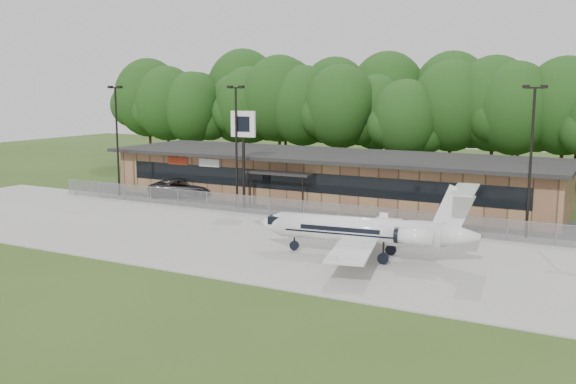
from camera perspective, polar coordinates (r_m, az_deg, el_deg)
The scene contains 12 objects.
ground at distance 38.09m, azimuth -11.64°, elevation -6.23°, with size 160.00×160.00×0.00m, color #2F4518.
apron at distance 44.32m, azimuth -5.02°, elevation -3.83°, with size 64.00×18.00×0.08m, color #9E9B93.
parking_lot at distance 54.10m, azimuth 1.64°, elevation -1.42°, with size 50.00×9.00×0.06m, color #383835.
terminal at distance 57.71m, azimuth 3.62°, elevation 1.39°, with size 41.00×11.65×4.30m.
fence at distance 50.04m, azimuth -0.65°, elevation -1.43°, with size 46.00×0.04×1.52m.
treeline at distance 74.04m, azimuth 9.53°, elevation 7.15°, with size 72.00×12.00×15.00m, color #193611, non-canonical shape.
light_pole_left at distance 61.18m, azimuth -14.97°, elevation 5.12°, with size 1.55×0.30×10.23m.
light_pole_mid at distance 53.18m, azimuth -4.62°, elevation 4.83°, with size 1.55×0.30×10.23m.
light_pole_right at distance 45.14m, azimuth 20.81°, elevation 3.48°, with size 1.55×0.30×10.23m.
business_jet at distance 38.14m, azimuth 7.03°, elevation -3.51°, with size 13.83×12.36×4.65m.
suv at distance 60.12m, azimuth -9.20°, elevation 0.37°, with size 2.96×6.41×1.78m, color #343437.
pole_sign at distance 53.14m, azimuth -3.99°, elevation 5.13°, with size 2.15×0.52×8.18m.
Camera 1 is at (23.68, -28.10, 10.04)m, focal length 40.00 mm.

